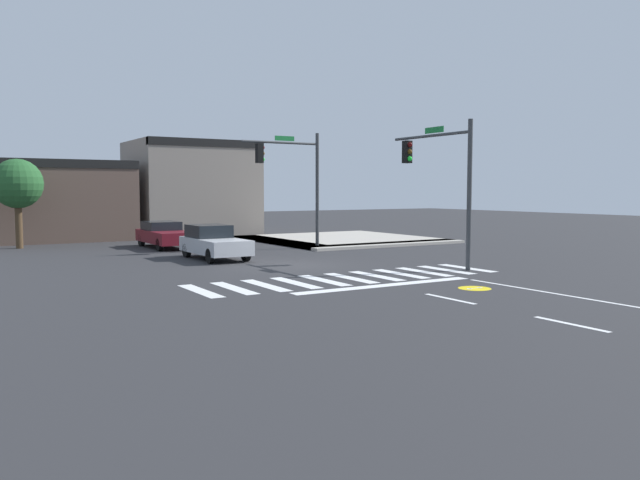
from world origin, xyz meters
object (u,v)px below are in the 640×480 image
object	(u,v)px
traffic_signal_northeast	(293,171)
roadside_tree	(17,184)
traffic_signal_southeast	(440,168)
car_silver	(214,242)
car_maroon	(165,235)

from	to	relation	value
traffic_signal_northeast	roadside_tree	size ratio (longest dim) A/B	1.28
traffic_signal_southeast	car_silver	xyz separation A→B (m)	(-6.75, 7.27, -3.18)
traffic_signal_southeast	car_maroon	xyz separation A→B (m)	(-6.85, 13.88, -3.22)
car_maroon	car_silver	bearing A→B (deg)	0.93
traffic_signal_northeast	car_maroon	size ratio (longest dim) A/B	1.27
car_silver	car_maroon	size ratio (longest dim) A/B	0.90
traffic_signal_northeast	roadside_tree	bearing A→B (deg)	-33.69
traffic_signal_southeast	car_silver	bearing A→B (deg)	42.87
traffic_signal_southeast	roadside_tree	distance (m)	22.05
car_silver	roadside_tree	xyz separation A→B (m)	(-6.79, 10.13, 2.62)
traffic_signal_southeast	car_maroon	world-z (taller)	traffic_signal_southeast
car_silver	roadside_tree	distance (m)	12.47
traffic_signal_southeast	traffic_signal_northeast	bearing A→B (deg)	9.25
traffic_signal_northeast	car_silver	bearing A→B (deg)	22.19
roadside_tree	car_maroon	bearing A→B (deg)	-27.78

